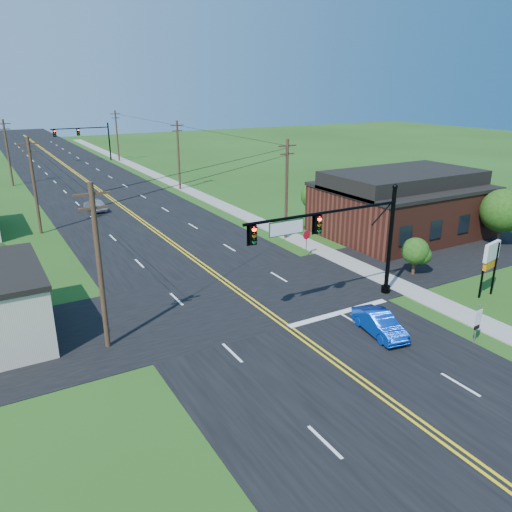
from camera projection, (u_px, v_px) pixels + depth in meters
ground at (367, 388)px, 23.32m from camera, size 260.00×260.00×0.00m
road_main at (103, 194)px, 64.27m from camera, size 16.00×220.00×0.04m
road_cross at (244, 298)px, 33.14m from camera, size 70.00×10.00×0.04m
sidewalk at (210, 200)px, 61.02m from camera, size 2.00×160.00×0.08m
signal_mast_main at (337, 235)px, 30.36m from camera, size 11.30×0.60×7.48m
signal_mast_far at (84, 136)px, 89.45m from camera, size 10.98×0.60×7.48m
brick_building at (400, 209)px, 46.72m from camera, size 14.20×11.20×4.70m
utility_pole_left_a at (99, 265)px, 25.49m from camera, size 1.80×0.28×9.00m
utility_pole_left_b at (34, 184)px, 45.97m from camera, size 1.80×0.28×9.00m
utility_pole_left_c at (8, 152)px, 68.08m from camera, size 1.80×0.28×9.00m
utility_pole_right_a at (287, 188)px, 44.41m from camera, size 1.80×0.28×9.00m
utility_pole_right_b at (178, 154)px, 65.71m from camera, size 1.80×0.28×9.00m
utility_pole_right_c at (117, 135)px, 90.28m from camera, size 1.80×0.28×9.00m
tree_right_front at (503, 211)px, 43.10m from camera, size 3.80×3.80×5.00m
tree_right_back at (315, 196)px, 51.31m from camera, size 3.00×3.00×4.10m
shrub_corner at (415, 251)px, 36.62m from camera, size 2.00×2.00×2.86m
blue_car at (379, 324)px, 28.14m from camera, size 2.00×4.12×1.30m
distant_car at (95, 205)px, 55.58m from camera, size 2.12×4.29×1.41m
route_sign at (477, 321)px, 26.87m from camera, size 0.59×0.11×2.35m
stop_sign at (307, 237)px, 40.64m from camera, size 0.80×0.13×2.26m
pylon_sign at (491, 257)px, 32.62m from camera, size 1.84×0.66×3.76m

